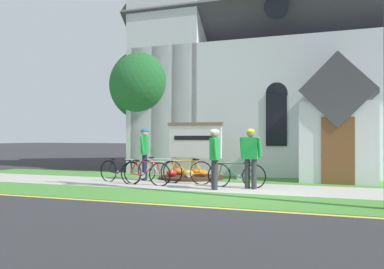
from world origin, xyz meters
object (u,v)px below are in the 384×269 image
Objects in this scene: bicycle_orange at (237,175)px; yard_deciduous_tree at (150,85)px; cyclist_in_red_jersey at (145,150)px; cyclist_in_green_jersey at (251,153)px; church_sign at (195,142)px; bicycle_white at (145,173)px; bicycle_red at (159,170)px; bicycle_yellow at (120,171)px; bicycle_green at (186,172)px; cyclist_in_orange_jersey at (214,154)px.

bicycle_orange is 7.81m from yard_deciduous_tree.
cyclist_in_red_jersey is 4.19m from cyclist_in_green_jersey.
cyclist_in_green_jersey is at bearing -43.50° from church_sign.
bicycle_white is 3.33m from cyclist_in_green_jersey.
bicycle_yellow is at bearing -149.14° from bicycle_red.
yard_deciduous_tree is (-3.55, 4.39, 3.31)m from bicycle_green.
cyclist_in_orange_jersey is at bearing -115.31° from bicycle_orange.
yard_deciduous_tree is at bearing 139.25° from cyclist_in_green_jersey.
bicycle_green reaches higher than bicycle_white.
cyclist_in_red_jersey is at bearing 150.94° from cyclist_in_orange_jersey.
cyclist_in_red_jersey is 3.58m from cyclist_in_orange_jersey.
cyclist_in_red_jersey is 0.33× the size of yard_deciduous_tree.
bicycle_orange is 1.01× the size of bicycle_green.
bicycle_white is 6.66m from yard_deciduous_tree.
bicycle_red is at bearing -108.13° from church_sign.
cyclist_in_red_jersey is (-1.27, -1.42, -0.27)m from church_sign.
bicycle_green is 1.02× the size of bicycle_white.
bicycle_orange is 0.86m from cyclist_in_green_jersey.
church_sign is at bearing 71.87° from bicycle_red.
yard_deciduous_tree reaches higher than bicycle_green.
cyclist_in_orange_jersey reaches higher than bicycle_orange.
cyclist_in_green_jersey is (3.31, -0.87, 0.64)m from bicycle_red.
church_sign reaches higher than cyclist_in_red_jersey.
bicycle_green is at bearing 9.59° from bicycle_yellow.
cyclist_in_green_jersey is at bearing 3.80° from bicycle_white.
cyclist_in_red_jersey is 4.95m from yard_deciduous_tree.
cyclist_in_red_jersey is (-3.52, 0.91, 0.67)m from bicycle_orange.
cyclist_in_green_jersey reaches higher than cyclist_in_orange_jersey.
church_sign is 1.25× the size of bicycle_red.
bicycle_yellow is at bearing -111.78° from cyclist_in_red_jersey.
bicycle_yellow is 1.22m from bicycle_white.
bicycle_white is at bearing -169.92° from bicycle_orange.
bicycle_white is at bearing -20.84° from bicycle_yellow.
bicycle_green is 0.33× the size of yard_deciduous_tree.
bicycle_red is at bearing -59.05° from yard_deciduous_tree.
cyclist_in_red_jersey reaches higher than bicycle_orange.
bicycle_green is 2.00m from cyclist_in_red_jersey.
bicycle_red is at bearing 168.04° from bicycle_orange.
bicycle_white is 0.32× the size of yard_deciduous_tree.
cyclist_in_orange_jersey reaches higher than bicycle_green.
bicycle_yellow is 1.00× the size of bicycle_green.
yard_deciduous_tree is (-5.78, 4.98, 2.68)m from cyclist_in_green_jersey.
bicycle_yellow is 0.33× the size of yard_deciduous_tree.
church_sign is 3.80m from cyclist_in_green_jersey.
cyclist_in_orange_jersey is (2.42, -1.43, 0.63)m from bicycle_red.
cyclist_in_red_jersey is (-1.80, 0.60, 0.66)m from bicycle_green.
bicycle_red is 3.49m from cyclist_in_green_jersey.
cyclist_in_red_jersey is at bearing 165.52° from bicycle_orange.
bicycle_orange is at bearing -10.27° from bicycle_green.
church_sign is at bearing 133.96° from bicycle_orange.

